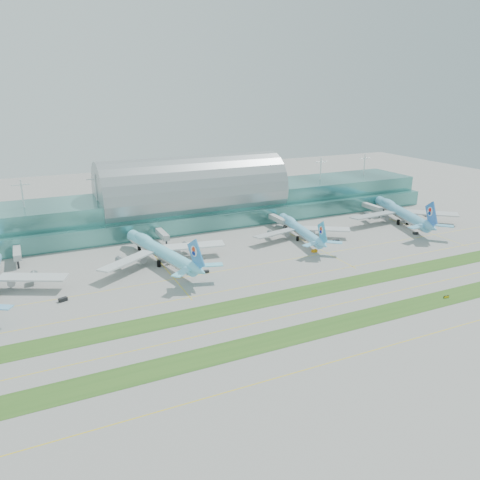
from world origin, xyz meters
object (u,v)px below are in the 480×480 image
airliner_d (401,212)px  taxiway_sign_east (446,297)px  terminal (193,201)px  airliner_b (160,250)px  airliner_c (300,229)px

airliner_d → taxiway_sign_east: (-65.05, -97.71, -6.55)m
terminal → taxiway_sign_east: 167.79m
taxiway_sign_east → terminal: bearing=118.8°
terminal → airliner_b: size_ratio=4.33×
terminal → airliner_b: terminal is taller
airliner_b → terminal: bearing=46.0°
airliner_c → taxiway_sign_east: size_ratio=26.09×
airliner_c → taxiway_sign_east: (13.05, -96.25, -5.26)m
airliner_b → taxiway_sign_east: airliner_b is taller
airliner_b → airliner_c: airliner_b is taller
terminal → airliner_d: terminal is taller
terminal → airliner_d: bearing=-25.8°
terminal → airliner_c: terminal is taller
terminal → airliner_b: bearing=-121.9°
taxiway_sign_east → airliner_b: bearing=145.6°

